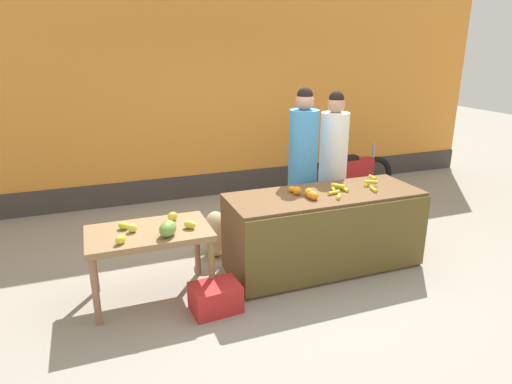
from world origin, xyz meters
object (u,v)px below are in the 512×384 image
object	(u,v)px
produce_crate	(215,298)
produce_sack	(216,234)
parked_motorcycle	(348,175)
vendor_woman_white_shirt	(333,166)
vendor_woman_blue_shirt	(303,168)

from	to	relation	value
produce_crate	produce_sack	world-z (taller)	produce_sack
produce_sack	produce_crate	bearing A→B (deg)	-106.01
parked_motorcycle	produce_sack	distance (m)	2.76
vendor_woman_white_shirt	produce_crate	world-z (taller)	vendor_woman_white_shirt
produce_crate	parked_motorcycle	bearing A→B (deg)	39.16
vendor_woman_blue_shirt	parked_motorcycle	bearing A→B (deg)	40.62
produce_sack	vendor_woman_blue_shirt	bearing A→B (deg)	-1.00
parked_motorcycle	vendor_woman_blue_shirt	bearing A→B (deg)	-139.38
vendor_woman_white_shirt	produce_crate	size ratio (longest dim) A/B	4.14
vendor_woman_blue_shirt	vendor_woman_white_shirt	xyz separation A→B (m)	(0.45, 0.08, -0.03)
produce_crate	vendor_woman_blue_shirt	bearing A→B (deg)	37.61
vendor_woman_blue_shirt	produce_crate	size ratio (longest dim) A/B	4.29
vendor_woman_blue_shirt	produce_crate	bearing A→B (deg)	-142.39
vendor_woman_blue_shirt	produce_crate	world-z (taller)	vendor_woman_blue_shirt
produce_crate	produce_sack	xyz separation A→B (m)	(0.31, 1.08, 0.14)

